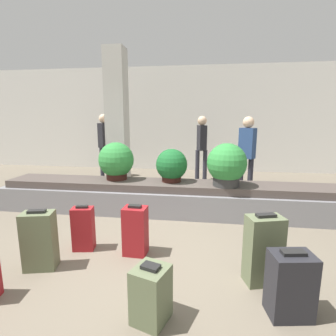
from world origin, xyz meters
TOP-DOWN VIEW (x-y plane):
  - ground_plane at (0.00, 0.00)m, footprint 18.00×18.00m
  - back_wall at (0.00, 5.42)m, footprint 18.00×0.06m
  - carousel at (0.00, 1.50)m, footprint 6.02×0.79m
  - pillar at (-1.43, 3.10)m, footprint 0.45×0.45m
  - suitcase_0 at (-0.86, 0.02)m, footprint 0.28×0.21m
  - suitcase_1 at (-0.18, -0.00)m, footprint 0.29×0.23m
  - suitcase_2 at (1.23, -0.37)m, footprint 0.39×0.31m
  - suitcase_3 at (-1.14, -0.45)m, footprint 0.37×0.29m
  - suitcase_5 at (1.36, -0.81)m, footprint 0.38×0.30m
  - suitcase_6 at (0.22, -1.03)m, footprint 0.34×0.35m
  - potted_plant_0 at (0.05, 1.56)m, footprint 0.55×0.55m
  - potted_plant_1 at (-0.95, 1.58)m, footprint 0.63×0.63m
  - potted_plant_2 at (0.98, 1.39)m, footprint 0.64×0.64m
  - traveler_0 at (-2.16, 4.07)m, footprint 0.31×0.36m
  - traveler_1 at (1.50, 2.79)m, footprint 0.36×0.34m
  - traveler_2 at (0.53, 4.00)m, footprint 0.31×0.36m

SIDE VIEW (x-z plane):
  - ground_plane at x=0.00m, z-range 0.00..0.00m
  - suitcase_6 at x=0.22m, z-range -0.01..0.48m
  - carousel at x=0.00m, z-range -0.01..0.53m
  - suitcase_0 at x=-0.86m, z-range -0.01..0.57m
  - suitcase_5 at x=1.36m, z-range -0.01..0.58m
  - suitcase_1 at x=-0.18m, z-range -0.01..0.61m
  - suitcase_3 at x=-1.14m, z-range -0.01..0.66m
  - suitcase_2 at x=1.23m, z-range -0.01..0.72m
  - potted_plant_0 at x=0.05m, z-range 0.54..1.11m
  - potted_plant_1 at x=-0.95m, z-range 0.54..1.22m
  - potted_plant_2 at x=0.98m, z-range 0.54..1.24m
  - traveler_1 at x=1.50m, z-range 0.16..1.83m
  - traveler_2 at x=0.53m, z-range 0.17..1.86m
  - traveler_0 at x=-2.16m, z-range 0.18..1.93m
  - back_wall at x=0.00m, z-range 0.00..3.20m
  - pillar at x=-1.43m, z-range 0.00..3.20m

